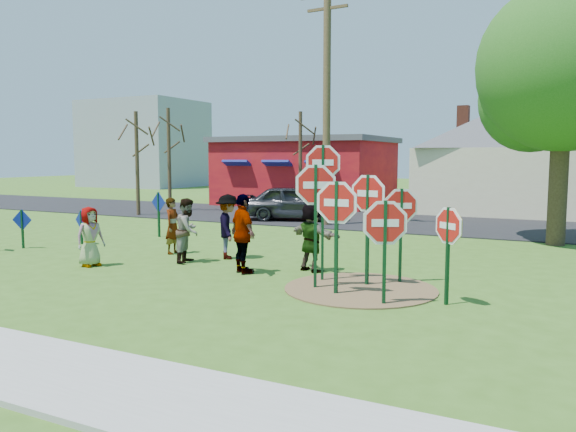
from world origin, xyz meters
name	(u,v)px	position (x,y,z in m)	size (l,w,h in m)	color
ground	(210,263)	(0.00, 0.00, 0.00)	(120.00, 120.00, 0.00)	#395F1B
road	(357,219)	(0.00, 11.50, 0.02)	(120.00, 7.50, 0.04)	black
dirt_patch	(360,289)	(4.50, -1.00, 0.01)	(3.20, 3.20, 0.03)	brown
red_building	(306,171)	(-5.50, 17.99, 1.97)	(9.40, 7.69, 3.90)	maroon
cream_house	(507,154)	(5.50, 18.00, 2.92)	(9.40, 9.40, 6.50)	beige
distant_building	(145,144)	(-28.00, 30.00, 4.00)	(10.00, 8.00, 8.00)	#8C939E
stop_sign_a	(337,212)	(4.19, -1.62, 1.67)	(1.17, 0.08, 2.45)	#0F391D
stop_sign_b	(323,177)	(3.46, -0.60, 2.33)	(1.00, 0.37, 3.18)	#0F391D
stop_sign_c	(368,204)	(4.50, -0.60, 1.76)	(1.09, 0.20, 2.54)	#0F391D
stop_sign_d	(401,212)	(5.07, -0.02, 1.56)	(0.89, 0.55, 2.23)	#0F391D
stop_sign_e	(385,230)	(5.30, -1.97, 1.41)	(1.04, 0.51, 2.12)	#0F391D
stop_sign_f	(448,232)	(6.35, -1.44, 1.38)	(0.77, 0.59, 1.97)	#0F391D
stop_sign_g	(316,198)	(3.61, -1.33, 1.93)	(1.10, 0.46, 2.77)	#0F391D
blue_diamond_b	(22,224)	(-6.48, -0.51, 0.73)	(0.63, 0.19, 1.20)	#0F391D
blue_diamond_c	(81,224)	(-5.53, 0.91, 0.66)	(0.63, 0.16, 1.09)	#0F391D
blue_diamond_d	(159,209)	(-4.37, 3.29, 0.98)	(0.71, 0.17, 1.57)	#0F391D
person_a	(90,237)	(-2.49, -1.66, 0.76)	(0.74, 0.48, 1.52)	#425884
person_b	(173,226)	(-1.79, 0.78, 0.81)	(0.59, 0.39, 1.61)	#216B58
person_c	(188,230)	(-0.60, -0.10, 0.85)	(0.82, 0.64, 1.69)	#9A5740
person_d	(228,227)	(0.07, 0.80, 0.88)	(1.14, 0.66, 1.77)	#38383E
person_e	(243,234)	(1.46, -0.71, 0.95)	(1.12, 0.46, 1.90)	#4F325B
person_f	(311,237)	(2.80, 0.27, 0.85)	(1.57, 0.50, 1.69)	#245833
suv	(294,203)	(-2.33, 9.83, 0.80)	(1.78, 4.44, 1.51)	#302F35
utility_pole	(327,97)	(-0.44, 8.92, 5.13)	(2.39, 0.30, 9.75)	#4C3823
leafy_tree	(568,75)	(8.15, 7.46, 5.25)	(5.74, 5.24, 8.16)	#382819
bare_tree_west	(169,145)	(-9.78, 10.72, 3.38)	(1.80, 1.80, 5.22)	#382819
bare_tree_east	(300,147)	(-3.74, 13.45, 3.25)	(1.80, 1.80, 5.02)	#382819
bare_tree_mid	(137,149)	(-9.90, 8.50, 3.16)	(1.80, 1.80, 4.89)	#382819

